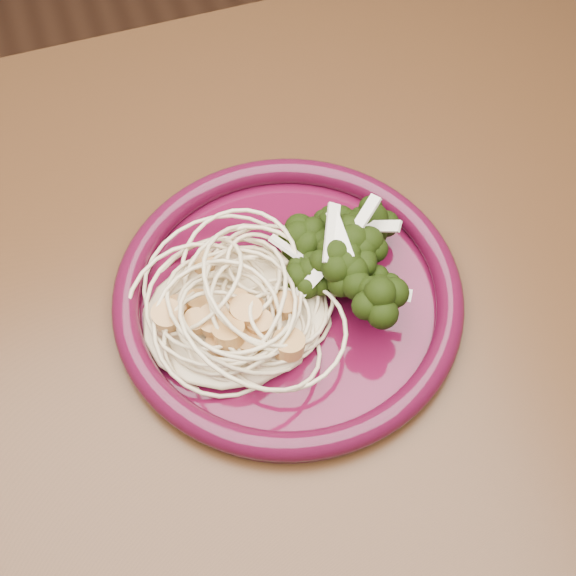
{
  "coord_description": "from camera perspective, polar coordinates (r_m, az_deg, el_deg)",
  "views": [
    {
      "loc": [
        -0.11,
        -0.26,
        1.28
      ],
      "look_at": [
        -0.0,
        0.05,
        0.77
      ],
      "focal_mm": 50.0,
      "sensor_mm": 36.0,
      "label": 1
    }
  ],
  "objects": [
    {
      "name": "dining_table",
      "position": [
        0.69,
        1.33,
        -8.66
      ],
      "size": [
        1.2,
        0.8,
        0.75
      ],
      "color": "#472814",
      "rests_on": "ground"
    },
    {
      "name": "dinner_plate",
      "position": [
        0.61,
        0.0,
        -0.52
      ],
      "size": [
        0.3,
        0.3,
        0.02
      ],
      "rotation": [
        0.0,
        0.0,
        0.12
      ],
      "color": "#45081E",
      "rests_on": "dining_table"
    },
    {
      "name": "spaghetti_pile",
      "position": [
        0.59,
        -3.84,
        -1.46
      ],
      "size": [
        0.15,
        0.14,
        0.03
      ],
      "primitive_type": "ellipsoid",
      "rotation": [
        0.0,
        0.0,
        0.12
      ],
      "color": "beige",
      "rests_on": "dinner_plate"
    },
    {
      "name": "scallop_cluster",
      "position": [
        0.56,
        -4.04,
        0.36
      ],
      "size": [
        0.12,
        0.12,
        0.04
      ],
      "primitive_type": null,
      "rotation": [
        0.0,
        0.0,
        0.12
      ],
      "color": "#CC9149",
      "rests_on": "spaghetti_pile"
    },
    {
      "name": "broccoli_pile",
      "position": [
        0.61,
        4.57,
        2.31
      ],
      "size": [
        0.1,
        0.14,
        0.05
      ],
      "primitive_type": "ellipsoid",
      "rotation": [
        0.0,
        0.0,
        0.12
      ],
      "color": "black",
      "rests_on": "dinner_plate"
    },
    {
      "name": "onion_garnish",
      "position": [
        0.59,
        4.76,
        3.97
      ],
      "size": [
        0.07,
        0.09,
        0.05
      ],
      "primitive_type": null,
      "rotation": [
        0.0,
        0.0,
        0.12
      ],
      "color": "#EFE5CC",
      "rests_on": "broccoli_pile"
    }
  ]
}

